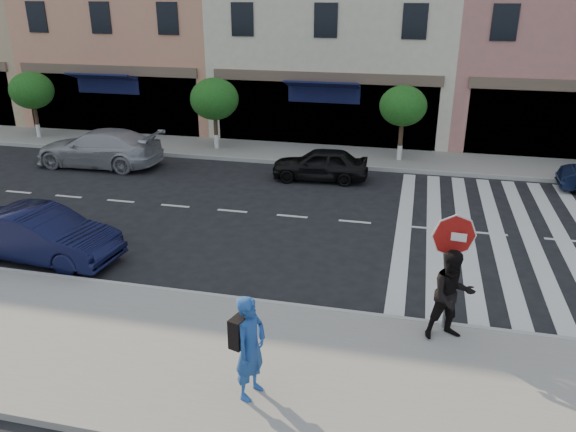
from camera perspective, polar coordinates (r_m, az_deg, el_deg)
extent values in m
plane|color=black|center=(14.32, -3.17, -5.87)|extent=(120.00, 120.00, 0.00)
cube|color=gray|center=(11.28, -8.67, -14.17)|extent=(60.00, 4.50, 0.15)
cube|color=gray|center=(24.33, 4.12, 6.16)|extent=(60.00, 3.00, 0.15)
cube|color=beige|center=(29.44, 5.43, 19.59)|extent=(11.00, 9.00, 11.00)
cylinder|color=#473323|center=(29.50, -24.18, 8.92)|extent=(0.18, 0.18, 1.65)
cylinder|color=silver|center=(29.61, -24.02, 7.94)|extent=(0.20, 0.20, 0.60)
ellipsoid|color=#1E4F16|center=(29.26, -24.60, 11.53)|extent=(2.00, 2.00, 1.70)
cylinder|color=#473323|center=(25.17, -7.33, 8.63)|extent=(0.18, 0.18, 1.60)
cylinder|color=silver|center=(25.29, -7.28, 7.53)|extent=(0.20, 0.20, 0.60)
ellipsoid|color=#1E4F16|center=(24.89, -7.49, 11.71)|extent=(2.10, 2.10, 1.79)
cylinder|color=#473323|center=(23.63, 11.36, 7.64)|extent=(0.18, 0.18, 1.71)
cylinder|color=silver|center=(23.77, 11.26, 6.35)|extent=(0.20, 0.20, 0.60)
ellipsoid|color=#1E4F16|center=(23.33, 11.61, 10.91)|extent=(1.90, 1.90, 1.62)
cylinder|color=gray|center=(11.81, 16.03, -6.08)|extent=(0.08, 0.08, 2.30)
cylinder|color=white|center=(11.40, 16.52, -1.92)|extent=(0.89, 0.12, 0.90)
cylinder|color=#9E1411|center=(11.38, 16.53, -1.96)|extent=(0.83, 0.13, 0.84)
cube|color=white|center=(11.35, 16.53, -2.02)|extent=(0.47, 0.08, 0.17)
imported|color=#214D9B|center=(9.70, -3.84, -13.19)|extent=(0.64, 0.80, 1.91)
imported|color=black|center=(11.60, 16.31, -7.76)|extent=(1.13, 1.01, 1.91)
imported|color=black|center=(16.12, -23.80, -1.78)|extent=(4.36, 1.84, 1.40)
imported|color=#A0A0A5|center=(24.11, -18.66, 6.56)|extent=(5.16, 2.13, 1.49)
imported|color=black|center=(21.18, 3.28, 5.28)|extent=(3.68, 1.68, 1.22)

